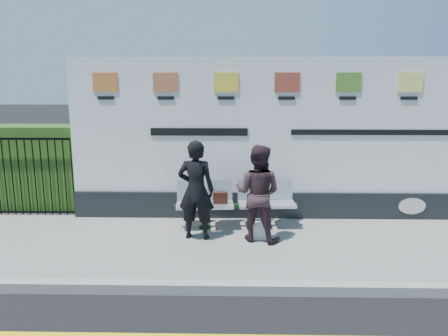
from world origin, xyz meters
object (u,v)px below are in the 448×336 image
(woman_left, at_px, (196,190))
(woman_right, at_px, (258,193))
(billboard, at_px, (285,150))
(bench, at_px, (236,215))

(woman_left, height_order, woman_right, woman_left)
(billboard, bearing_deg, woman_right, -114.39)
(billboard, xyz_separation_m, bench, (-0.91, -0.65, -1.07))
(billboard, bearing_deg, woman_left, -143.02)
(woman_left, xyz_separation_m, woman_right, (1.01, -0.05, -0.03))
(woman_right, bearing_deg, bench, -38.31)
(bench, height_order, woman_left, woman_left)
(bench, relative_size, woman_right, 1.32)
(billboard, height_order, bench, billboard)
(bench, distance_m, woman_right, 0.89)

